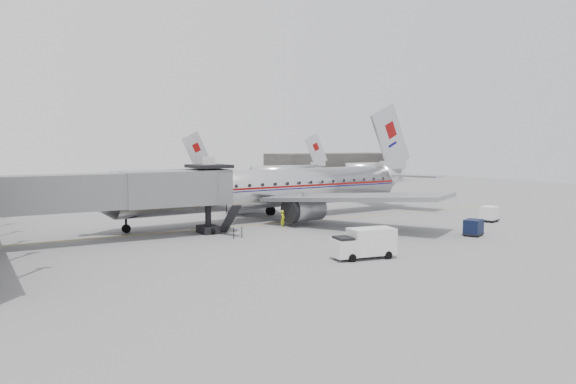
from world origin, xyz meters
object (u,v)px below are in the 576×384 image
Objects in this scene: service_van at (364,243)px; baggage_cart_white at (489,214)px; airliner at (275,188)px; baggage_cart_navy at (473,227)px; ramp_worker at (283,219)px.

baggage_cart_white is at bearing 29.11° from service_van.
airliner is 21.61m from baggage_cart_navy.
service_van is at bearing -142.15° from ramp_worker.
airliner is 8.76× the size of service_van.
baggage_cart_white is (23.47, 8.31, -0.28)m from service_van.
baggage_cart_navy is 0.93× the size of baggage_cart_white.
service_van is at bearing -179.77° from baggage_cart_white.
baggage_cart_navy is at bearing 20.56° from service_van.
baggage_cart_white is at bearing -63.21° from ramp_worker.
airliner is 24.44× the size of ramp_worker.
baggage_cart_white is (8.73, 5.46, 0.08)m from baggage_cart_navy.
airliner is 7.03m from ramp_worker.
baggage_cart_navy is (9.83, -19.07, -2.61)m from airliner.
baggage_cart_navy is at bearing -167.25° from baggage_cart_white.
airliner is 23.16m from baggage_cart_white.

